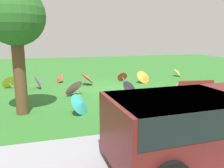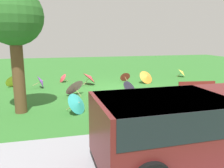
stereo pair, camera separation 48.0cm
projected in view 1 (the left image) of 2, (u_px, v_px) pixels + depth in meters
ground at (112, 89)px, 12.47m from camera, size 40.00×40.00×0.00m
road_strip at (210, 161)px, 5.22m from camera, size 40.00×4.27×0.01m
van_dark at (205, 122)px, 5.11m from camera, size 4.65×2.22×1.53m
park_bench at (195, 90)px, 10.14m from camera, size 1.65×0.68×0.90m
shade_tree at (15, 19)px, 7.81m from camera, size 2.01×2.01×4.42m
parasol_orange_0 at (144, 77)px, 14.01m from camera, size 1.01×0.88×0.78m
parasol_yellow_1 at (8, 82)px, 12.61m from camera, size 0.91×0.83×0.72m
parasol_red_0 at (59, 78)px, 14.13m from camera, size 0.67×0.69×0.55m
parasol_red_1 at (125, 97)px, 8.89m from camera, size 0.92×0.89×0.77m
parasol_teal_1 at (81, 104)px, 8.37m from camera, size 0.94×0.97×0.76m
parasol_purple_0 at (130, 88)px, 10.96m from camera, size 0.88×0.90×0.78m
parasol_yellow_2 at (178, 72)px, 16.37m from camera, size 0.76×0.82×0.60m
parasol_red_2 at (122, 76)px, 14.60m from camera, size 0.66×0.63×0.61m
parasol_pink_0 at (177, 85)px, 12.16m from camera, size 0.72×0.68×0.53m
parasol_purple_1 at (39, 82)px, 12.47m from camera, size 0.74×0.79×0.73m
parasol_pink_1 at (73, 87)px, 11.03m from camera, size 1.20×1.16×0.84m
parasol_red_5 at (88, 77)px, 13.43m from camera, size 0.87×0.97×0.80m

